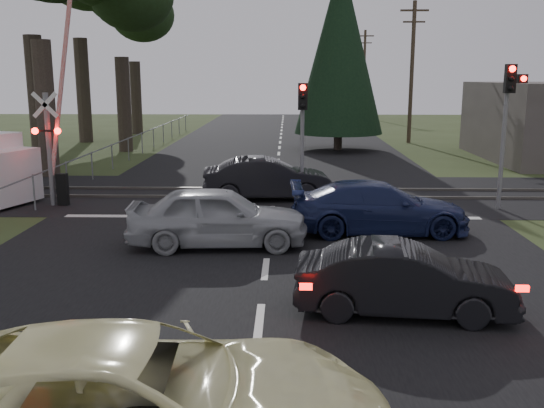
{
  "coord_description": "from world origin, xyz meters",
  "views": [
    {
      "loc": [
        0.49,
        -10.24,
        4.33
      ],
      "look_at": [
        0.12,
        4.08,
        1.3
      ],
      "focal_mm": 40.0,
      "sensor_mm": 36.0,
      "label": 1
    }
  ],
  "objects_px": {
    "utility_pole_mid": "(412,70)",
    "cream_coupe": "(135,408)",
    "crossing_signal": "(56,145)",
    "blue_sedan": "(379,208)",
    "silver_car": "(218,217)",
    "traffic_signal_right": "(509,109)",
    "dark_hatchback": "(404,280)",
    "dark_car_far": "(267,179)",
    "traffic_signal_center": "(302,121)",
    "utility_pole_far": "(364,72)"
  },
  "relations": [
    {
      "from": "dark_hatchback",
      "to": "blue_sedan",
      "type": "xyz_separation_m",
      "value": [
        0.42,
        5.96,
        0.07
      ]
    },
    {
      "from": "traffic_signal_right",
      "to": "traffic_signal_center",
      "type": "height_order",
      "value": "traffic_signal_right"
    },
    {
      "from": "traffic_signal_center",
      "to": "utility_pole_far",
      "type": "height_order",
      "value": "utility_pole_far"
    },
    {
      "from": "utility_pole_far",
      "to": "blue_sedan",
      "type": "relative_size",
      "value": 1.81
    },
    {
      "from": "crossing_signal",
      "to": "blue_sedan",
      "type": "height_order",
      "value": "crossing_signal"
    },
    {
      "from": "traffic_signal_right",
      "to": "utility_pole_mid",
      "type": "xyz_separation_m",
      "value": [
        0.95,
        20.53,
        1.41
      ]
    },
    {
      "from": "traffic_signal_right",
      "to": "utility_pole_far",
      "type": "xyz_separation_m",
      "value": [
        0.95,
        45.53,
        1.41
      ]
    },
    {
      "from": "dark_car_far",
      "to": "blue_sedan",
      "type": "bearing_deg",
      "value": -150.42
    },
    {
      "from": "crossing_signal",
      "to": "utility_pole_far",
      "type": "relative_size",
      "value": 0.77
    },
    {
      "from": "crossing_signal",
      "to": "utility_pole_mid",
      "type": "distance_m",
      "value": 25.78
    },
    {
      "from": "traffic_signal_right",
      "to": "utility_pole_mid",
      "type": "relative_size",
      "value": 0.52
    },
    {
      "from": "traffic_signal_center",
      "to": "utility_pole_mid",
      "type": "bearing_deg",
      "value": 68.79
    },
    {
      "from": "blue_sedan",
      "to": "dark_car_far",
      "type": "bearing_deg",
      "value": 33.75
    },
    {
      "from": "traffic_signal_center",
      "to": "dark_hatchback",
      "type": "relative_size",
      "value": 1.03
    },
    {
      "from": "utility_pole_mid",
      "to": "dark_hatchback",
      "type": "height_order",
      "value": "utility_pole_mid"
    },
    {
      "from": "utility_pole_mid",
      "to": "cream_coupe",
      "type": "distance_m",
      "value": 35.85
    },
    {
      "from": "utility_pole_mid",
      "to": "utility_pole_far",
      "type": "height_order",
      "value": "same"
    },
    {
      "from": "cream_coupe",
      "to": "dark_car_far",
      "type": "height_order",
      "value": "cream_coupe"
    },
    {
      "from": "utility_pole_far",
      "to": "cream_coupe",
      "type": "relative_size",
      "value": 1.56
    },
    {
      "from": "utility_pole_mid",
      "to": "blue_sedan",
      "type": "relative_size",
      "value": 1.81
    },
    {
      "from": "utility_pole_mid",
      "to": "traffic_signal_right",
      "type": "bearing_deg",
      "value": -92.66
    },
    {
      "from": "traffic_signal_center",
      "to": "traffic_signal_right",
      "type": "bearing_deg",
      "value": -10.41
    },
    {
      "from": "crossing_signal",
      "to": "cream_coupe",
      "type": "bearing_deg",
      "value": -66.54
    },
    {
      "from": "cream_coupe",
      "to": "silver_car",
      "type": "height_order",
      "value": "cream_coupe"
    },
    {
      "from": "utility_pole_far",
      "to": "cream_coupe",
      "type": "xyz_separation_m",
      "value": [
        -9.66,
        -59.3,
        -3.93
      ]
    },
    {
      "from": "traffic_signal_right",
      "to": "dark_hatchback",
      "type": "distance_m",
      "value": 10.64
    },
    {
      "from": "utility_pole_mid",
      "to": "blue_sedan",
      "type": "bearing_deg",
      "value": -102.97
    },
    {
      "from": "traffic_signal_right",
      "to": "silver_car",
      "type": "height_order",
      "value": "traffic_signal_right"
    },
    {
      "from": "crossing_signal",
      "to": "blue_sedan",
      "type": "distance_m",
      "value": 10.96
    },
    {
      "from": "crossing_signal",
      "to": "utility_pole_mid",
      "type": "relative_size",
      "value": 0.77
    },
    {
      "from": "utility_pole_far",
      "to": "utility_pole_mid",
      "type": "bearing_deg",
      "value": -90.0
    },
    {
      "from": "dark_hatchback",
      "to": "utility_pole_mid",
      "type": "bearing_deg",
      "value": -5.63
    },
    {
      "from": "traffic_signal_right",
      "to": "silver_car",
      "type": "bearing_deg",
      "value": -152.64
    },
    {
      "from": "utility_pole_mid",
      "to": "utility_pole_far",
      "type": "distance_m",
      "value": 25.0
    },
    {
      "from": "cream_coupe",
      "to": "traffic_signal_center",
      "type": "bearing_deg",
      "value": -10.71
    },
    {
      "from": "utility_pole_mid",
      "to": "blue_sedan",
      "type": "xyz_separation_m",
      "value": [
        -5.44,
        -23.62,
        -4.0
      ]
    },
    {
      "from": "traffic_signal_center",
      "to": "silver_car",
      "type": "height_order",
      "value": "traffic_signal_center"
    },
    {
      "from": "traffic_signal_right",
      "to": "blue_sedan",
      "type": "bearing_deg",
      "value": -145.38
    },
    {
      "from": "traffic_signal_center",
      "to": "cream_coupe",
      "type": "bearing_deg",
      "value": -98.21
    },
    {
      "from": "blue_sedan",
      "to": "traffic_signal_center",
      "type": "bearing_deg",
      "value": 23.98
    },
    {
      "from": "cream_coupe",
      "to": "blue_sedan",
      "type": "relative_size",
      "value": 1.16
    },
    {
      "from": "crossing_signal",
      "to": "blue_sedan",
      "type": "bearing_deg",
      "value": -18.27
    },
    {
      "from": "dark_hatchback",
      "to": "cream_coupe",
      "type": "bearing_deg",
      "value": 146.68
    },
    {
      "from": "utility_pole_mid",
      "to": "dark_car_far",
      "type": "distance_m",
      "value": 21.28
    },
    {
      "from": "traffic_signal_right",
      "to": "silver_car",
      "type": "xyz_separation_m",
      "value": [
        -8.84,
        -4.57,
        -2.53
      ]
    },
    {
      "from": "silver_car",
      "to": "crossing_signal",
      "type": "bearing_deg",
      "value": 47.26
    },
    {
      "from": "utility_pole_mid",
      "to": "silver_car",
      "type": "height_order",
      "value": "utility_pole_mid"
    },
    {
      "from": "blue_sedan",
      "to": "dark_car_far",
      "type": "height_order",
      "value": "dark_car_far"
    },
    {
      "from": "cream_coupe",
      "to": "dark_hatchback",
      "type": "height_order",
      "value": "cream_coupe"
    },
    {
      "from": "utility_pole_mid",
      "to": "dark_car_far",
      "type": "xyz_separation_m",
      "value": [
        -8.72,
        -19.0,
        -3.98
      ]
    }
  ]
}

